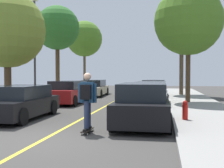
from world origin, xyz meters
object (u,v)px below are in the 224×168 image
street_tree_left_nearest (7,30)px  skateboard (87,130)px  street_tree_right_near (182,28)px  parked_car_left_nearest (19,102)px  skateboarder (87,98)px  street_tree_left_far (84,39)px  street_tree_left_near (57,28)px  street_tree_right_nearest (188,21)px  parked_car_right_nearest (143,104)px  parked_car_right_near (151,94)px  fire_hydrant (185,110)px  parked_car_left_near (68,92)px  parked_car_right_far (154,89)px  streetlamp (35,43)px  parked_car_left_far (94,88)px

street_tree_left_nearest → skateboard: size_ratio=7.03×
street_tree_left_nearest → street_tree_right_near: size_ratio=0.77×
street_tree_left_nearest → parked_car_left_nearest: bearing=-53.5°
skateboard → skateboarder: skateboarder is taller
street_tree_left_nearest → street_tree_left_far: bearing=90.0°
street_tree_left_near → street_tree_right_nearest: bearing=-17.1°
parked_car_right_nearest → street_tree_left_nearest: bearing=154.4°
parked_car_right_near → skateboarder: skateboarder is taller
parked_car_right_nearest → parked_car_right_near: size_ratio=0.94×
street_tree_left_far → fire_hydrant: bearing=-63.6°
parked_car_right_near → fire_hydrant: 5.66m
parked_car_right_near → street_tree_left_far: street_tree_left_far is taller
street_tree_left_far → street_tree_right_near: size_ratio=0.93×
parked_car_right_near → street_tree_left_nearest: street_tree_left_nearest is taller
street_tree_left_near → street_tree_right_near: street_tree_right_near is taller
parked_car_left_near → parked_car_right_far: (5.06, 5.34, -0.01)m
street_tree_left_nearest → street_tree_left_near: street_tree_left_near is taller
parked_car_right_nearest → parked_car_right_near: (-0.00, 6.02, -0.04)m
parked_car_left_nearest → parked_car_right_nearest: 5.09m
parked_car_right_near → street_tree_right_nearest: bearing=37.8°
parked_car_left_near → parked_car_left_nearest: bearing=-90.0°
skateboard → street_tree_left_far: bearing=105.8°
parked_car_right_far → street_tree_left_nearest: bearing=-130.0°
parked_car_left_nearest → street_tree_left_nearest: 4.98m
parked_car_left_near → parked_car_right_far: size_ratio=0.94×
parked_car_left_near → parked_car_right_nearest: (5.06, -6.72, 0.03)m
street_tree_left_nearest → skateboard: 8.65m
parked_car_left_near → streetlamp: streetlamp is taller
parked_car_left_near → parked_car_right_near: parked_car_left_near is taller
parked_car_left_far → street_tree_left_far: bearing=114.6°
parked_car_right_far → skateboarder: skateboarder is taller
street_tree_right_nearest → fire_hydrant: (-0.66, -7.13, -4.51)m
streetlamp → skateboarder: size_ratio=3.57×
street_tree_left_nearest → street_tree_left_far: size_ratio=0.83×
street_tree_right_nearest → streetlamp: bearing=-167.9°
street_tree_right_near → streetlamp: (-8.97, -8.56, -2.01)m
parked_car_left_near → parked_car_left_far: 6.70m
parked_car_left_near → fire_hydrant: size_ratio=6.16×
parked_car_right_far → street_tree_left_far: (-7.22, 6.07, 4.72)m
parked_car_right_far → street_tree_right_near: street_tree_right_near is taller
street_tree_left_nearest → street_tree_right_near: bearing=49.3°
parked_car_right_nearest → street_tree_right_near: (2.16, 14.34, 4.93)m
fire_hydrant → skateboard: (-3.07, -2.31, -0.40)m
skateboard → street_tree_right_nearest: bearing=68.4°
street_tree_right_nearest → fire_hydrant: bearing=-95.3°
parked_car_right_nearest → parked_car_right_near: 6.02m
fire_hydrant → parked_car_right_near: bearing=105.4°
parked_car_left_far → street_tree_right_near: street_tree_right_near is taller
street_tree_left_far → skateboarder: bearing=-74.2°
skateboard → fire_hydrant: bearing=37.0°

